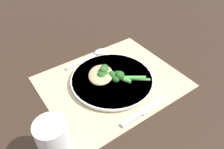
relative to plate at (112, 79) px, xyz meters
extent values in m
plane|color=#332319|center=(0.00, 0.00, -0.01)|extent=(3.00, 3.00, 0.00)
cube|color=#C6B289|center=(0.00, 0.00, -0.01)|extent=(0.44, 0.36, 0.00)
cylinder|color=white|center=(0.00, 0.00, 0.00)|extent=(0.26, 0.26, 0.01)
cylinder|color=silver|center=(0.00, 0.00, 0.00)|extent=(0.27, 0.27, 0.01)
ellipsoid|color=tan|center=(0.03, -0.02, 0.02)|extent=(0.12, 0.13, 0.02)
sphere|color=#3D702D|center=(0.02, -0.02, 0.04)|extent=(0.02, 0.02, 0.02)
cylinder|color=#51A847|center=(-0.01, 0.01, 0.01)|extent=(0.05, 0.09, 0.01)
sphere|color=#286023|center=(0.01, -0.03, 0.02)|extent=(0.03, 0.03, 0.03)
sphere|color=#286023|center=(0.00, -0.04, 0.02)|extent=(0.03, 0.03, 0.03)
cylinder|color=#51A847|center=(-0.02, 0.02, 0.01)|extent=(0.10, 0.09, 0.01)
sphere|color=#286023|center=(0.02, -0.02, 0.02)|extent=(0.03, 0.03, 0.03)
sphere|color=#286023|center=(0.02, -0.03, 0.02)|extent=(0.03, 0.03, 0.03)
sphere|color=#286023|center=(0.03, -0.01, 0.02)|extent=(0.03, 0.03, 0.03)
cylinder|color=#51A847|center=(-0.04, 0.04, 0.01)|extent=(0.09, 0.07, 0.01)
sphere|color=#286023|center=(0.00, 0.01, 0.02)|extent=(0.02, 0.02, 0.02)
sphere|color=#286023|center=(0.00, 0.00, 0.02)|extent=(0.03, 0.03, 0.03)
cylinder|color=#51A847|center=(-0.05, 0.05, 0.01)|extent=(0.08, 0.07, 0.01)
sphere|color=#286023|center=(-0.02, 0.02, 0.02)|extent=(0.03, 0.03, 0.03)
sphere|color=#286023|center=(-0.02, 0.01, 0.02)|extent=(0.02, 0.02, 0.02)
sphere|color=#286023|center=(0.00, 0.02, 0.02)|extent=(0.02, 0.02, 0.02)
cube|color=silver|center=(-0.04, 0.16, -0.01)|extent=(0.10, 0.02, 0.00)
cube|color=#B3B3B8|center=(0.05, 0.16, -0.01)|extent=(0.07, 0.02, 0.01)
cube|color=silver|center=(0.03, -0.15, -0.01)|extent=(0.13, 0.02, 0.00)
ellipsoid|color=silver|center=(-0.06, -0.16, 0.00)|extent=(0.05, 0.04, 0.01)
cylinder|color=white|center=(0.25, 0.13, 0.04)|extent=(0.07, 0.07, 0.11)
camera|label=1|loc=(0.31, 0.43, 0.48)|focal=35.00mm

